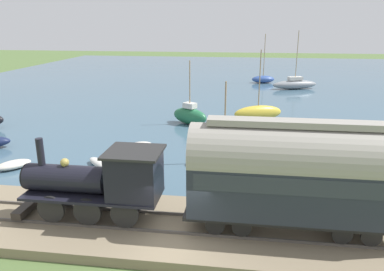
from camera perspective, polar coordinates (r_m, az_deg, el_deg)
ground_plane at (r=15.08m, az=-2.38°, el=-17.26°), size 200.00×200.00×0.00m
harbor_water at (r=57.18m, az=5.58°, el=8.29°), size 80.00×80.00×0.01m
rail_embankment at (r=16.06m, az=-1.53°, el=-14.03°), size 5.23×56.00×0.53m
steam_locomotive at (r=15.94m, az=-13.32°, el=-6.48°), size 2.08×6.27×3.37m
passenger_coach at (r=14.78m, az=15.15°, el=-5.40°), size 2.32×8.23×4.50m
sailboat_gray at (r=51.56m, az=15.39°, el=7.58°), size 3.46×6.25×7.47m
sailboat_blue at (r=55.83m, az=10.78°, el=8.46°), size 2.24×3.53×6.90m
sailboat_white at (r=23.43m, az=4.92°, el=-2.77°), size 3.12×4.49×5.11m
sailboat_green at (r=32.22m, az=-0.33°, el=3.10°), size 2.78×3.59×5.44m
sailboat_yellow at (r=33.94m, az=10.02°, el=3.42°), size 2.86×4.60×6.24m
rowboat_near_shore at (r=25.53m, az=19.52°, el=-2.98°), size 1.85×2.33×0.41m
rowboat_far_out at (r=26.03m, az=-8.06°, el=-1.59°), size 1.77×2.04×0.56m
rowboat_mid_harbor at (r=24.98m, az=-25.55°, el=-4.03°), size 2.23×2.13×0.49m
rowboat_off_pier at (r=23.26m, az=-13.51°, el=-4.34°), size 2.52×2.74×0.44m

